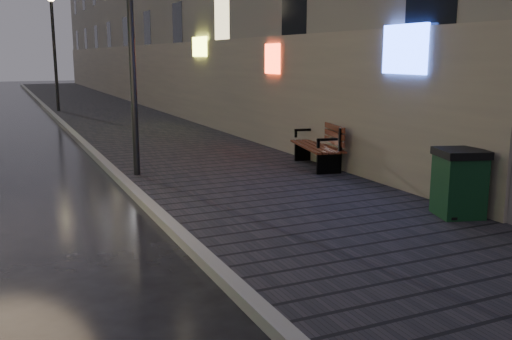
# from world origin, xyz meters

# --- Properties ---
(ground) EXTENTS (120.00, 120.00, 0.00)m
(ground) POSITION_xyz_m (0.00, 0.00, 0.00)
(ground) COLOR black
(ground) RESTS_ON ground
(sidewalk) EXTENTS (4.60, 58.00, 0.15)m
(sidewalk) POSITION_xyz_m (3.90, 21.00, 0.07)
(sidewalk) COLOR black
(sidewalk) RESTS_ON ground
(curb) EXTENTS (0.20, 58.00, 0.15)m
(curb) POSITION_xyz_m (1.50, 21.00, 0.07)
(curb) COLOR slate
(curb) RESTS_ON ground
(lamp_near) EXTENTS (0.36, 0.36, 5.28)m
(lamp_near) POSITION_xyz_m (1.85, 6.00, 3.49)
(lamp_near) COLOR black
(lamp_near) RESTS_ON sidewalk
(lamp_far) EXTENTS (0.36, 0.36, 5.28)m
(lamp_far) POSITION_xyz_m (1.85, 22.00, 3.49)
(lamp_far) COLOR black
(lamp_far) RESTS_ON sidewalk
(bench) EXTENTS (1.08, 2.10, 1.02)m
(bench) POSITION_xyz_m (5.93, 5.14, 0.66)
(bench) COLOR black
(bench) RESTS_ON sidewalk
(trash_bin) EXTENTS (0.89, 0.89, 1.09)m
(trash_bin) POSITION_xyz_m (5.80, 0.63, 0.70)
(trash_bin) COLOR black
(trash_bin) RESTS_ON sidewalk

